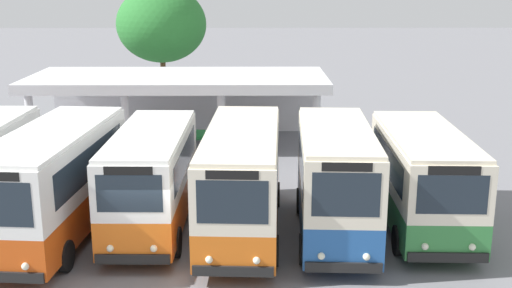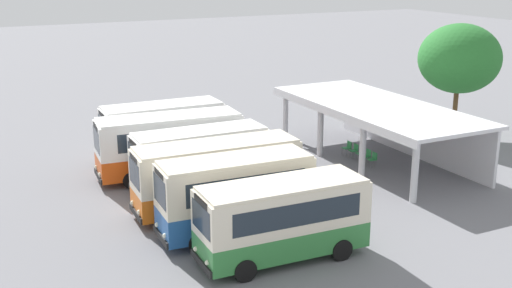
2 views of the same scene
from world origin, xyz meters
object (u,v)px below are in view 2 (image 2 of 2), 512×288
city_bus_second_in_row (169,143)px  city_bus_far_end_green (282,217)px  waiting_chair_fifth_seat (373,158)px  waiting_chair_second_from_end (354,149)px  waiting_chair_fourth_seat (367,155)px  waiting_chair_end_by_column (348,147)px  city_bus_fifth_blue (235,194)px  waiting_chair_middle_seat (361,152)px  city_bus_middle_cream (200,158)px  city_bus_nearest_orange (163,130)px  city_bus_fourth_amber (217,174)px

city_bus_second_in_row → city_bus_far_end_green: (11.61, 0.61, -0.11)m
city_bus_second_in_row → waiting_chair_fifth_seat: 11.66m
waiting_chair_second_from_end → waiting_chair_fifth_seat: bearing=-1.6°
city_bus_far_end_green → waiting_chair_fourth_seat: 13.57m
waiting_chair_end_by_column → waiting_chair_second_from_end: same height
city_bus_fifth_blue → waiting_chair_middle_seat: bearing=119.6°
city_bus_middle_cream → waiting_chair_fourth_seat: (0.11, 10.41, -1.28)m
waiting_chair_end_by_column → waiting_chair_middle_seat: size_ratio=1.00×
waiting_chair_end_by_column → waiting_chair_fourth_seat: size_ratio=1.00×
city_bus_middle_cream → waiting_chair_fifth_seat: (0.75, 10.37, -1.28)m
city_bus_nearest_orange → city_bus_far_end_green: (14.51, 0.02, -0.10)m
city_bus_nearest_orange → waiting_chair_second_from_end: size_ratio=8.37×
waiting_chair_end_by_column → waiting_chair_fifth_seat: bearing=-0.3°
city_bus_far_end_green → waiting_chair_second_from_end: city_bus_far_end_green is taller
city_bus_far_end_green → city_bus_fifth_blue: bearing=-166.5°
city_bus_far_end_green → waiting_chair_fifth_seat: bearing=127.5°
waiting_chair_second_from_end → waiting_chair_fifth_seat: (1.92, -0.05, 0.00)m
city_bus_middle_cream → city_bus_far_end_green: (8.71, -0.01, -0.02)m
city_bus_far_end_green → waiting_chair_fifth_seat: city_bus_far_end_green is taller
city_bus_middle_cream → waiting_chair_fifth_seat: size_ratio=8.21×
waiting_chair_end_by_column → waiting_chair_middle_seat: bearing=4.4°
waiting_chair_second_from_end → waiting_chair_fifth_seat: 1.92m
city_bus_middle_cream → waiting_chair_middle_seat: bearing=92.9°
waiting_chair_fifth_seat → waiting_chair_end_by_column: bearing=179.7°
city_bus_second_in_row → waiting_chair_fourth_seat: bearing=74.7°
city_bus_second_in_row → waiting_chair_fifth_seat: size_ratio=9.35×
city_bus_middle_cream → city_bus_far_end_green: city_bus_middle_cream is taller
city_bus_nearest_orange → waiting_chair_middle_seat: 11.83m
city_bus_second_in_row → city_bus_middle_cream: bearing=12.0°
waiting_chair_second_from_end → waiting_chair_fourth_seat: (1.28, -0.01, 0.00)m
city_bus_fifth_blue → city_bus_fourth_amber: bearing=172.3°
city_bus_nearest_orange → waiting_chair_fourth_seat: bearing=60.5°
waiting_chair_second_from_end → waiting_chair_end_by_column: bearing=-176.3°
waiting_chair_fourth_seat → city_bus_second_in_row: bearing=-105.3°
city_bus_fifth_blue → waiting_chair_fourth_seat: size_ratio=7.94×
city_bus_nearest_orange → city_bus_fifth_blue: city_bus_fifth_blue is taller
waiting_chair_fourth_seat → city_bus_far_end_green: bearing=-50.5°
city_bus_second_in_row → city_bus_far_end_green: 11.63m
waiting_chair_middle_seat → city_bus_far_end_green: bearing=-48.6°
city_bus_middle_cream → waiting_chair_fifth_seat: bearing=85.9°
city_bus_fourth_amber → waiting_chair_middle_seat: city_bus_fourth_amber is taller
city_bus_fifth_blue → waiting_chair_fourth_seat: city_bus_fifth_blue is taller
city_bus_nearest_orange → city_bus_second_in_row: 2.96m
city_bus_fourth_amber → waiting_chair_fifth_seat: city_bus_fourth_amber is taller
city_bus_fifth_blue → waiting_chair_fourth_seat: (-5.70, 11.12, -1.41)m
city_bus_second_in_row → waiting_chair_second_from_end: 11.26m
city_bus_second_in_row → city_bus_far_end_green: size_ratio=1.15×
waiting_chair_fourth_seat → city_bus_fifth_blue: bearing=-62.9°
city_bus_nearest_orange → waiting_chair_end_by_column: city_bus_nearest_orange is taller
waiting_chair_fifth_seat → waiting_chair_middle_seat: bearing=175.1°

